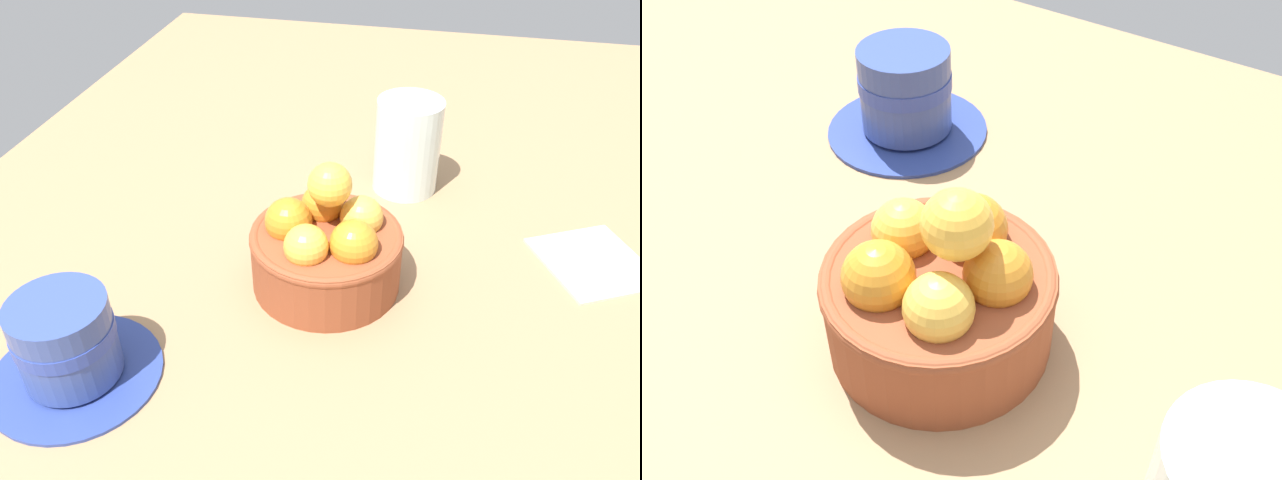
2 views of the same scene
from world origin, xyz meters
TOP-DOWN VIEW (x-y plane):
  - ground_plane at (0.00, 0.00)cm, footprint 144.45×87.13cm
  - terracotta_bowl at (0.04, 0.02)cm, footprint 13.64×13.64cm
  - coffee_cup at (-15.30, 16.69)cm, footprint 13.30×13.30cm

SIDE VIEW (x-z plane):
  - ground_plane at x=0.00cm, z-range -3.51..0.00cm
  - coffee_cup at x=-15.30cm, z-range -0.33..7.16cm
  - terracotta_bowl at x=0.04cm, z-range -1.80..9.93cm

